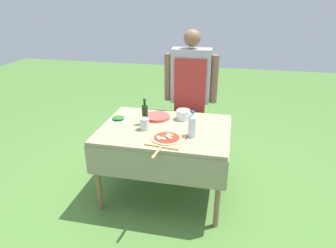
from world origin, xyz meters
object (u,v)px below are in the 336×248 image
at_px(person_cook, 191,89).
at_px(pizza_on_peel, 166,139).
at_px(oil_bottle, 145,114).
at_px(sauce_jar, 145,125).
at_px(prep_table, 165,136).
at_px(mixing_tub, 183,115).
at_px(plate_stack, 157,117).
at_px(herb_container, 118,118).
at_px(water_bottle, 192,125).

bearing_deg(person_cook, pizza_on_peel, 83.27).
relative_size(oil_bottle, sauce_jar, 2.39).
distance_m(prep_table, mixing_tub, 0.31).
xyz_separation_m(prep_table, pizza_on_peel, (0.07, -0.27, 0.10)).
height_order(prep_table, oil_bottle, oil_bottle).
distance_m(person_cook, plate_stack, 0.57).
xyz_separation_m(person_cook, plate_stack, (-0.28, -0.46, -0.18)).
bearing_deg(herb_container, plate_stack, 19.25).
relative_size(person_cook, sauce_jar, 14.58).
height_order(water_bottle, plate_stack, water_bottle).
bearing_deg(sauce_jar, herb_container, 153.78).
bearing_deg(pizza_on_peel, oil_bottle, 138.58).
bearing_deg(oil_bottle, herb_container, 172.64).
height_order(mixing_tub, plate_stack, mixing_tub).
bearing_deg(herb_container, oil_bottle, -7.36).
distance_m(person_cook, pizza_on_peel, 0.97).
height_order(oil_bottle, mixing_tub, oil_bottle).
bearing_deg(oil_bottle, mixing_tub, 30.01).
bearing_deg(pizza_on_peel, person_cook, 92.31).
height_order(pizza_on_peel, sauce_jar, sauce_jar).
xyz_separation_m(prep_table, mixing_tub, (0.14, 0.25, 0.14)).
bearing_deg(water_bottle, prep_table, 153.12).
bearing_deg(pizza_on_peel, plate_stack, 119.74).
bearing_deg(prep_table, herb_container, 170.79).
relative_size(oil_bottle, herb_container, 1.45).
xyz_separation_m(oil_bottle, mixing_tub, (0.35, 0.20, -0.05)).
bearing_deg(sauce_jar, prep_table, 23.40).
distance_m(prep_table, herb_container, 0.53).
bearing_deg(oil_bottle, person_cook, 60.36).
bearing_deg(oil_bottle, water_bottle, -20.76).
distance_m(prep_table, person_cook, 0.75).
distance_m(prep_table, plate_stack, 0.27).
bearing_deg(sauce_jar, water_bottle, -7.90).
bearing_deg(sauce_jar, person_cook, 66.41).
relative_size(water_bottle, sauce_jar, 2.26).
height_order(person_cook, oil_bottle, person_cook).
distance_m(prep_table, oil_bottle, 0.29).
height_order(person_cook, plate_stack, person_cook).
bearing_deg(water_bottle, plate_stack, 139.39).
bearing_deg(herb_container, prep_table, -9.21).
bearing_deg(prep_table, oil_bottle, 168.23).
height_order(water_bottle, mixing_tub, water_bottle).
bearing_deg(mixing_tub, pizza_on_peel, -97.19).
xyz_separation_m(person_cook, pizza_on_peel, (-0.08, -0.95, -0.18)).
relative_size(person_cook, herb_container, 8.89).
bearing_deg(water_bottle, person_cook, 99.33).
height_order(water_bottle, sauce_jar, water_bottle).
distance_m(prep_table, sauce_jar, 0.24).
distance_m(prep_table, water_bottle, 0.38).
xyz_separation_m(water_bottle, plate_stack, (-0.42, 0.36, -0.10)).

